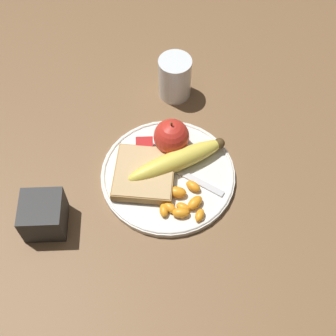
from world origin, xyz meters
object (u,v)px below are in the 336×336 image
at_px(fork, 174,169).
at_px(jam_packet, 145,148).
at_px(juice_glass, 175,79).
at_px(condiment_caddy, 44,215).
at_px(plate, 168,175).
at_px(bread_slice, 144,174).
at_px(apple, 171,137).
at_px(banana, 178,160).

xyz_separation_m(fork, jam_packet, (-0.04, -0.05, 0.01)).
xyz_separation_m(juice_glass, condiment_caddy, (0.30, -0.24, -0.01)).
relative_size(plate, juice_glass, 2.71).
height_order(plate, jam_packet, jam_packet).
bearing_deg(bread_slice, plate, 97.19).
relative_size(apple, bread_slice, 0.60).
xyz_separation_m(bread_slice, jam_packet, (-0.06, 0.00, -0.00)).
xyz_separation_m(plate, condiment_caddy, (0.09, -0.22, 0.03)).
height_order(bread_slice, fork, bread_slice).
bearing_deg(condiment_caddy, bread_slice, 115.47).
bearing_deg(jam_packet, fork, 51.22).
bearing_deg(plate, jam_packet, -140.80).
distance_m(bread_slice, fork, 0.06).
height_order(juice_glass, jam_packet, juice_glass).
height_order(banana, condiment_caddy, condiment_caddy).
distance_m(banana, jam_packet, 0.07).
xyz_separation_m(fork, condiment_caddy, (0.10, -0.23, 0.02)).
relative_size(apple, banana, 0.39).
xyz_separation_m(plate, jam_packet, (-0.05, -0.04, 0.01)).
relative_size(juice_glass, bread_slice, 0.73).
height_order(bread_slice, jam_packet, same).
xyz_separation_m(apple, banana, (0.04, 0.01, -0.01)).
distance_m(juice_glass, apple, 0.15).
distance_m(jam_packet, condiment_caddy, 0.23).
height_order(apple, jam_packet, apple).
bearing_deg(juice_glass, apple, -5.18).
xyz_separation_m(juice_glass, jam_packet, (0.16, -0.07, -0.02)).
relative_size(juice_glass, banana, 0.48).
height_order(banana, fork, banana).
height_order(juice_glass, banana, juice_glass).
bearing_deg(bread_slice, juice_glass, 162.93).
relative_size(apple, condiment_caddy, 1.07).
xyz_separation_m(bread_slice, condiment_caddy, (0.08, -0.18, 0.01)).
distance_m(apple, jam_packet, 0.06).
bearing_deg(banana, plate, -47.92).
height_order(apple, condiment_caddy, apple).
xyz_separation_m(juice_glass, apple, (0.15, -0.01, 0.00)).
height_order(plate, apple, apple).
bearing_deg(apple, juice_glass, 174.82).
height_order(plate, fork, fork).
relative_size(plate, apple, 3.28).
bearing_deg(condiment_caddy, plate, 112.10).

